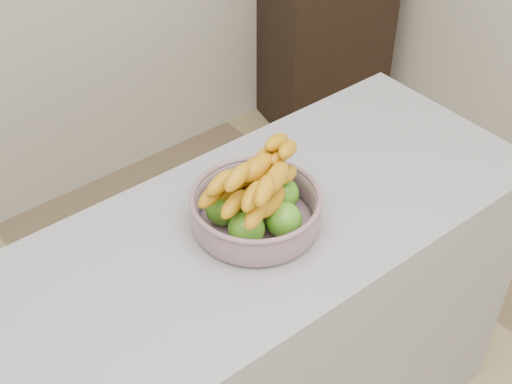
% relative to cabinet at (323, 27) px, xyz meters
% --- Properties ---
extents(room_shell, '(4.05, 4.05, 2.73)m').
position_rel_cabinet_xyz_m(room_shell, '(-1.65, -1.78, 1.24)').
color(room_shell, beige).
rests_on(room_shell, ground).
extents(cabinet, '(0.61, 0.53, 0.96)m').
position_rel_cabinet_xyz_m(cabinet, '(0.00, 0.00, 0.00)').
color(cabinet, black).
rests_on(cabinet, ground).
extents(fruit_bowl, '(0.31, 0.31, 0.19)m').
position_rel_cabinet_xyz_m(fruit_bowl, '(-1.39, -1.23, 0.48)').
color(fruit_bowl, '#929BB0').
rests_on(fruit_bowl, counter).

